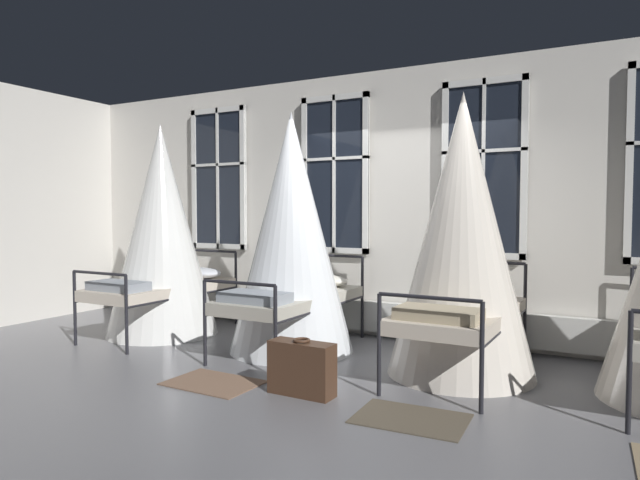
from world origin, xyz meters
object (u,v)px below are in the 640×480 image
object	(u,v)px
cot_first	(162,233)
cot_third	(462,239)
suitcase_dark	(302,368)
cot_second	(291,235)

from	to	relation	value
cot_first	cot_third	bearing A→B (deg)	-88.96
cot_first	cot_third	size ratio (longest dim) A/B	0.99
cot_third	suitcase_dark	distance (m)	1.89
cot_first	cot_third	distance (m)	3.70
cot_third	cot_second	bearing A→B (deg)	90.34
cot_first	cot_third	world-z (taller)	cot_third
cot_second	cot_third	size ratio (longest dim) A/B	0.99
suitcase_dark	cot_first	bearing A→B (deg)	157.52
suitcase_dark	cot_third	bearing A→B (deg)	51.68
cot_second	suitcase_dark	world-z (taller)	cot_second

